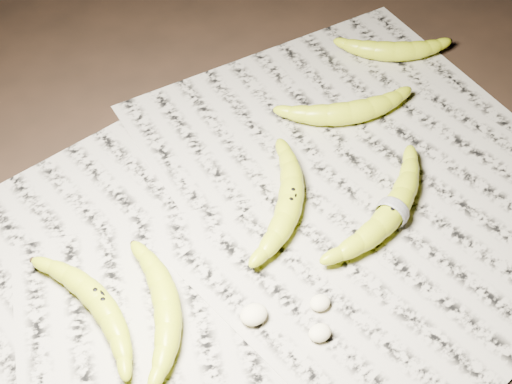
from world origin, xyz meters
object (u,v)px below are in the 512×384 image
banana_center (290,200)px  banana_taped (393,211)px  banana_upper_b (394,50)px  banana_left_b (167,305)px  banana_upper_a (349,111)px  banana_left_a (99,301)px

banana_center → banana_taped: same height
banana_upper_b → banana_left_b: bearing=-123.6°
banana_center → banana_left_b: bearing=147.6°
banana_upper_a → banana_left_b: bearing=-138.1°
banana_left_b → banana_taped: bearing=-74.8°
banana_left_b → banana_upper_a: bearing=-47.6°
banana_center → banana_taped: bearing=-87.1°
banana_left_a → banana_upper_b: (0.62, 0.24, 0.00)m
banana_left_b → banana_upper_b: 0.61m
banana_left_b → banana_center: bearing=-54.6°
banana_center → banana_upper_b: bearing=-18.5°
banana_left_a → banana_center: (0.29, 0.03, 0.00)m
banana_upper_a → banana_upper_b: bearing=47.6°
banana_left_b → banana_center: banana_center is taller
banana_center → banana_taped: (0.11, -0.08, 0.00)m
banana_left_b → banana_taped: 0.33m
banana_center → banana_upper_b: 0.39m
banana_left_b → banana_upper_a: (0.39, 0.19, 0.00)m
banana_upper_a → banana_upper_b: size_ratio=1.13×
banana_upper_a → banana_upper_b: (0.15, 0.09, -0.00)m
banana_upper_a → banana_taped: bearing=-90.3°
banana_left_b → banana_taped: size_ratio=0.81×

